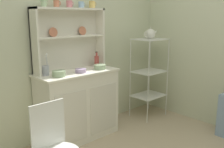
{
  "coord_description": "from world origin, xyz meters",
  "views": [
    {
      "loc": [
        -1.78,
        -1.15,
        1.53
      ],
      "look_at": [
        0.31,
        1.12,
        0.83
      ],
      "focal_mm": 40.85,
      "sensor_mm": 36.0,
      "label": 1
    }
  ],
  "objects_px": {
    "cup_sage_0": "(44,3)",
    "jam_bottle": "(97,61)",
    "utensil_jar": "(46,70)",
    "porcelain_teapot": "(150,34)",
    "bowl_mixing_large": "(59,74)",
    "hutch_shelf_unit": "(68,35)",
    "bakers_rack": "(149,68)",
    "hutch_cabinet": "(78,104)",
    "wire_chair": "(54,143)"
  },
  "relations": [
    {
      "from": "jam_bottle",
      "to": "porcelain_teapot",
      "type": "bearing_deg",
      "value": -13.95
    },
    {
      "from": "bowl_mixing_large",
      "to": "porcelain_teapot",
      "type": "distance_m",
      "value": 1.57
    },
    {
      "from": "bakers_rack",
      "to": "wire_chair",
      "type": "relative_size",
      "value": 1.41
    },
    {
      "from": "wire_chair",
      "to": "cup_sage_0",
      "type": "bearing_deg",
      "value": 42.65
    },
    {
      "from": "jam_bottle",
      "to": "cup_sage_0",
      "type": "bearing_deg",
      "value": 177.09
    },
    {
      "from": "porcelain_teapot",
      "to": "hutch_cabinet",
      "type": "bearing_deg",
      "value": 174.2
    },
    {
      "from": "hutch_shelf_unit",
      "to": "bakers_rack",
      "type": "bearing_deg",
      "value": -13.23
    },
    {
      "from": "bakers_rack",
      "to": "utensil_jar",
      "type": "height_order",
      "value": "bakers_rack"
    },
    {
      "from": "cup_sage_0",
      "to": "jam_bottle",
      "type": "bearing_deg",
      "value": -2.91
    },
    {
      "from": "bakers_rack",
      "to": "utensil_jar",
      "type": "distance_m",
      "value": 1.63
    },
    {
      "from": "hutch_cabinet",
      "to": "wire_chair",
      "type": "bearing_deg",
      "value": -135.16
    },
    {
      "from": "jam_bottle",
      "to": "bakers_rack",
      "type": "bearing_deg",
      "value": -13.92
    },
    {
      "from": "hutch_cabinet",
      "to": "jam_bottle",
      "type": "distance_m",
      "value": 0.63
    },
    {
      "from": "bowl_mixing_large",
      "to": "porcelain_teapot",
      "type": "xyz_separation_m",
      "value": [
        1.53,
        -0.05,
        0.37
      ]
    },
    {
      "from": "bakers_rack",
      "to": "wire_chair",
      "type": "xyz_separation_m",
      "value": [
        -2.04,
        -0.68,
        -0.24
      ]
    },
    {
      "from": "bowl_mixing_large",
      "to": "bakers_rack",
      "type": "bearing_deg",
      "value": -1.93
    },
    {
      "from": "porcelain_teapot",
      "to": "cup_sage_0",
      "type": "bearing_deg",
      "value": 170.99
    },
    {
      "from": "cup_sage_0",
      "to": "porcelain_teapot",
      "type": "xyz_separation_m",
      "value": [
        1.56,
        -0.25,
        -0.4
      ]
    },
    {
      "from": "cup_sage_0",
      "to": "porcelain_teapot",
      "type": "bearing_deg",
      "value": -9.01
    },
    {
      "from": "utensil_jar",
      "to": "hutch_shelf_unit",
      "type": "bearing_deg",
      "value": 12.98
    },
    {
      "from": "cup_sage_0",
      "to": "bowl_mixing_large",
      "type": "distance_m",
      "value": 0.8
    },
    {
      "from": "wire_chair",
      "to": "porcelain_teapot",
      "type": "xyz_separation_m",
      "value": [
        2.04,
        0.68,
        0.76
      ]
    },
    {
      "from": "cup_sage_0",
      "to": "jam_bottle",
      "type": "xyz_separation_m",
      "value": [
        0.71,
        -0.04,
        -0.73
      ]
    },
    {
      "from": "wire_chair",
      "to": "jam_bottle",
      "type": "relative_size",
      "value": 4.24
    },
    {
      "from": "bowl_mixing_large",
      "to": "hutch_shelf_unit",
      "type": "bearing_deg",
      "value": 38.49
    },
    {
      "from": "bowl_mixing_large",
      "to": "porcelain_teapot",
      "type": "height_order",
      "value": "porcelain_teapot"
    },
    {
      "from": "bowl_mixing_large",
      "to": "utensil_jar",
      "type": "distance_m",
      "value": 0.17
    },
    {
      "from": "bowl_mixing_large",
      "to": "jam_bottle",
      "type": "bearing_deg",
      "value": 13.25
    },
    {
      "from": "bowl_mixing_large",
      "to": "porcelain_teapot",
      "type": "bearing_deg",
      "value": -1.93
    },
    {
      "from": "hutch_shelf_unit",
      "to": "porcelain_teapot",
      "type": "distance_m",
      "value": 1.26
    },
    {
      "from": "hutch_cabinet",
      "to": "cup_sage_0",
      "type": "relative_size",
      "value": 11.44
    },
    {
      "from": "bakers_rack",
      "to": "cup_sage_0",
      "type": "bearing_deg",
      "value": 171.0
    },
    {
      "from": "bakers_rack",
      "to": "cup_sage_0",
      "type": "height_order",
      "value": "cup_sage_0"
    },
    {
      "from": "hutch_shelf_unit",
      "to": "jam_bottle",
      "type": "relative_size",
      "value": 4.77
    },
    {
      "from": "bakers_rack",
      "to": "jam_bottle",
      "type": "height_order",
      "value": "bakers_rack"
    },
    {
      "from": "cup_sage_0",
      "to": "hutch_shelf_unit",
      "type": "bearing_deg",
      "value": 7.27
    },
    {
      "from": "bowl_mixing_large",
      "to": "utensil_jar",
      "type": "bearing_deg",
      "value": 117.78
    },
    {
      "from": "hutch_cabinet",
      "to": "hutch_shelf_unit",
      "type": "relative_size",
      "value": 1.07
    },
    {
      "from": "hutch_shelf_unit",
      "to": "bowl_mixing_large",
      "type": "bearing_deg",
      "value": -141.51
    },
    {
      "from": "wire_chair",
      "to": "jam_bottle",
      "type": "distance_m",
      "value": 1.55
    },
    {
      "from": "cup_sage_0",
      "to": "hutch_cabinet",
      "type": "bearing_deg",
      "value": -20.32
    },
    {
      "from": "cup_sage_0",
      "to": "utensil_jar",
      "type": "bearing_deg",
      "value": -136.8
    },
    {
      "from": "wire_chair",
      "to": "jam_bottle",
      "type": "height_order",
      "value": "jam_bottle"
    },
    {
      "from": "utensil_jar",
      "to": "bowl_mixing_large",
      "type": "bearing_deg",
      "value": -62.22
    },
    {
      "from": "bowl_mixing_large",
      "to": "jam_bottle",
      "type": "xyz_separation_m",
      "value": [
        0.68,
        0.16,
        0.05
      ]
    },
    {
      "from": "cup_sage_0",
      "to": "porcelain_teapot",
      "type": "distance_m",
      "value": 1.63
    },
    {
      "from": "utensil_jar",
      "to": "porcelain_teapot",
      "type": "distance_m",
      "value": 1.66
    },
    {
      "from": "hutch_shelf_unit",
      "to": "wire_chair",
      "type": "height_order",
      "value": "hutch_shelf_unit"
    },
    {
      "from": "hutch_shelf_unit",
      "to": "utensil_jar",
      "type": "height_order",
      "value": "hutch_shelf_unit"
    },
    {
      "from": "hutch_cabinet",
      "to": "cup_sage_0",
      "type": "height_order",
      "value": "cup_sage_0"
    }
  ]
}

